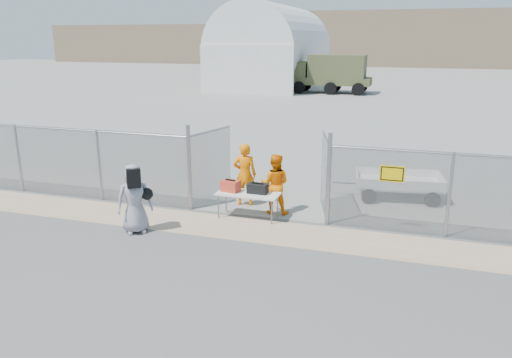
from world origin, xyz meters
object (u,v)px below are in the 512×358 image
(visitor, at_px, (134,199))
(security_worker_right, at_px, (275,184))
(utility_trailer, at_px, (398,185))
(folding_table, at_px, (248,206))
(security_worker_left, at_px, (245,175))

(visitor, bearing_deg, security_worker_right, 2.96)
(security_worker_right, xyz_separation_m, visitor, (-3.03, -2.46, 0.04))
(security_worker_right, height_order, utility_trailer, security_worker_right)
(folding_table, bearing_deg, utility_trailer, 39.02)
(visitor, bearing_deg, utility_trailer, 1.83)
(folding_table, relative_size, security_worker_left, 0.91)
(security_worker_left, bearing_deg, visitor, 44.91)
(visitor, xyz_separation_m, utility_trailer, (6.35, 4.95, -0.49))
(security_worker_left, distance_m, utility_trailer, 4.85)
(visitor, distance_m, utility_trailer, 8.07)
(security_worker_left, bearing_deg, folding_table, 102.59)
(security_worker_left, distance_m, visitor, 3.51)
(security_worker_left, xyz_separation_m, security_worker_right, (1.04, -0.42, -0.08))
(security_worker_left, height_order, visitor, security_worker_left)
(security_worker_right, distance_m, visitor, 3.91)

